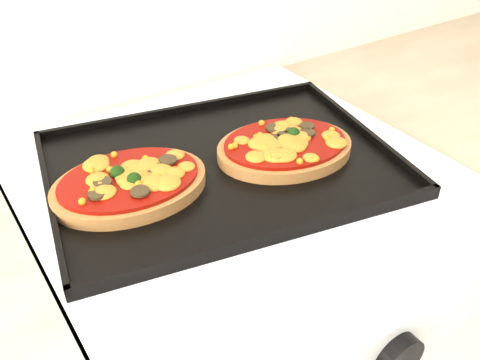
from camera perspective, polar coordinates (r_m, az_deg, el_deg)
control_panel at (r=0.65m, az=15.68°, el=-16.40°), size 0.60×0.02×0.09m
knob_center at (r=0.64m, az=16.55°, el=-17.80°), size 0.06×0.02×0.06m
baking_tray at (r=0.79m, az=-2.01°, el=1.85°), size 0.56×0.45×0.02m
pizza_left at (r=0.74m, az=-11.71°, el=-0.21°), size 0.23×0.18×0.03m
pizza_right at (r=0.80m, az=4.80°, el=3.66°), size 0.24×0.20×0.03m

